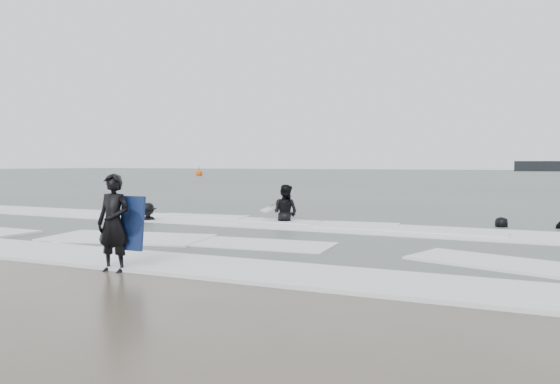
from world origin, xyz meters
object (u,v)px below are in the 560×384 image
at_px(surfer_wading, 285,224).
at_px(surfer_breaker, 148,223).
at_px(buoy, 199,173).
at_px(surfer_centre, 114,271).
at_px(surfer_right_far, 501,229).

relative_size(surfer_wading, surfer_breaker, 1.20).
bearing_deg(buoy, surfer_centre, -57.51).
bearing_deg(buoy, surfer_breaker, -57.78).
xyz_separation_m(surfer_centre, surfer_right_far, (5.82, 9.65, 0.00)).
bearing_deg(surfer_wading, surfer_breaker, 28.87).
distance_m(surfer_right_far, buoy, 68.65).
distance_m(surfer_wading, surfer_breaker, 4.43).
relative_size(surfer_breaker, buoy, 0.90).
bearing_deg(buoy, surfer_wading, -54.01).
height_order(surfer_breaker, buoy, buoy).
xyz_separation_m(surfer_wading, surfer_right_far, (6.23, 1.52, 0.00)).
bearing_deg(surfer_centre, buoy, 117.82).
bearing_deg(surfer_centre, surfer_right_far, 54.24).
distance_m(surfer_breaker, buoy, 64.91).
xyz_separation_m(surfer_centre, buoy, (-39.17, 61.51, 0.42)).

